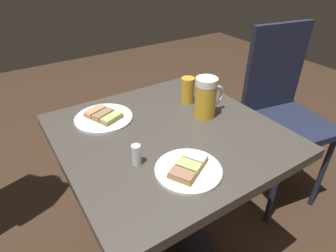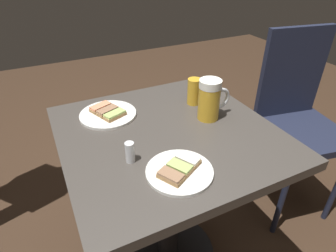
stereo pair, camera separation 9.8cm
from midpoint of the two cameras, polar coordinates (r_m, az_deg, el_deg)
cafe_table at (r=1.09m, az=-2.60°, el=-8.09°), size 0.72×0.73×0.71m
plate_near at (r=1.09m, az=-15.38°, el=1.67°), size 0.21×0.21×0.03m
plate_far at (r=0.81m, az=0.67°, el=-8.81°), size 0.19×0.19×0.03m
beer_mug at (r=1.05m, az=5.11°, el=5.71°), size 0.08×0.13×0.15m
beer_glass_small at (r=1.15m, az=1.53°, el=7.15°), size 0.05×0.05×0.11m
salt_shaker at (r=0.84m, az=-9.74°, el=-5.87°), size 0.03×0.03×0.07m
cafe_chair at (r=1.56m, az=20.28°, el=3.61°), size 0.44×0.44×0.96m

